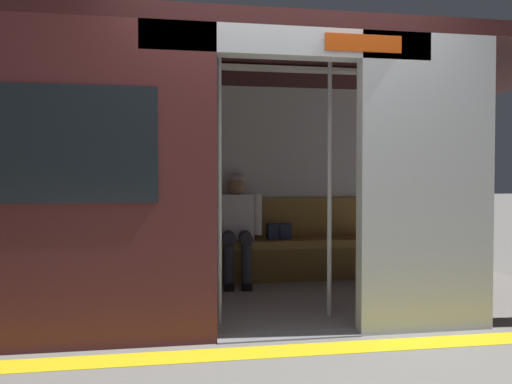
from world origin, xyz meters
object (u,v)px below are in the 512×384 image
Objects in this scene: book at (198,239)px; grab_pole_door at (219,185)px; train_car at (253,137)px; grab_pole_far at (329,184)px; person_seated at (237,220)px; handbag at (279,231)px; bench_seat at (247,250)px.

grab_pole_door is at bearing 85.37° from book.
train_car is 0.91m from grab_pole_far.
grab_pole_far is at bearing 111.22° from person_seated.
handbag is (-0.45, -0.95, -0.97)m from train_car.
grab_pole_door is (0.38, 0.72, -0.42)m from train_car.
book is at bearing -58.54° from grab_pole_far.
train_car reaches higher than grab_pole_door.
person_seated is at bearing -102.20° from grab_pole_door.
bench_seat is at bearing 164.37° from book.
grab_pole_far is (-0.08, 1.57, 0.54)m from handbag.
grab_pole_door is (-0.07, 1.70, 0.61)m from book.
book is at bearing -2.28° from handbag.
grab_pole_far is (-0.45, 1.52, 0.73)m from bench_seat.
grab_pole_door is at bearing 63.62° from handbag.
grab_pole_far is at bearing 130.79° from train_car.
train_car is 1.47m from bench_seat.
person_seated is 0.55× the size of grab_pole_far.
person_seated is at bearing 155.12° from book.
grab_pole_door is (0.34, 1.57, 0.41)m from person_seated.
grab_pole_far is (-0.53, 0.61, -0.42)m from train_car.
person_seated reaches higher than book.
handbag reaches higher than bench_seat.
handbag is (-0.37, -0.04, 0.19)m from bench_seat.
bench_seat is 11.27× the size of handbag.
person_seated is 1.66m from grab_pole_door.
handbag is at bearing -173.22° from bench_seat.
train_car reaches higher than grab_pole_far.
grab_pole_far reaches higher than person_seated.
grab_pole_far is (-0.91, -0.10, 0.00)m from grab_pole_door.
train_car is at bearing 85.26° from bench_seat.
book is at bearing -17.91° from person_seated.
person_seated is at bearing -87.32° from train_car.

